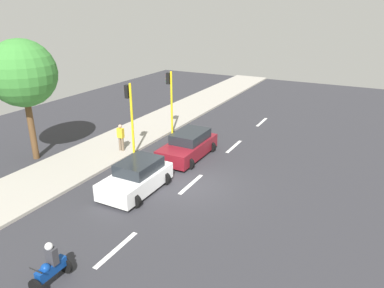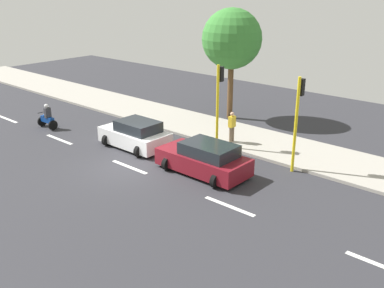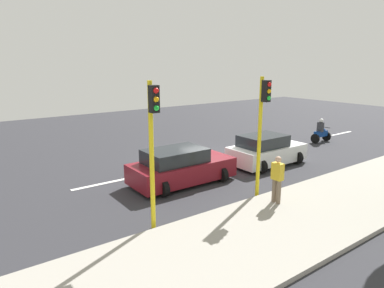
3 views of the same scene
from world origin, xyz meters
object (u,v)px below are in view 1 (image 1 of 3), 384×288
object	(u,v)px
motorcycle	(50,267)
traffic_light_midblock	(130,110)
car_maroon	(188,146)
pedestrian_near_signal	(121,137)
street_tree_north	(22,74)
traffic_light_corner	(170,94)
car_white	(137,177)

from	to	relation	value
motorcycle	traffic_light_midblock	world-z (taller)	traffic_light_midblock
car_maroon	traffic_light_midblock	world-z (taller)	traffic_light_midblock
motorcycle	pedestrian_near_signal	distance (m)	11.35
car_maroon	street_tree_north	bearing A→B (deg)	29.31
motorcycle	traffic_light_corner	xyz separation A→B (m)	(4.10, -14.48, 2.29)
pedestrian_near_signal	traffic_light_midblock	size ratio (longest dim) A/B	0.38
car_maroon	street_tree_north	distance (m)	10.14
motorcycle	car_maroon	bearing A→B (deg)	-84.53
car_maroon	traffic_light_midblock	size ratio (longest dim) A/B	0.98
traffic_light_midblock	street_tree_north	xyz separation A→B (m)	(4.98, 2.93, 2.15)
car_white	traffic_light_corner	distance (m)	8.71
pedestrian_near_signal	traffic_light_corner	bearing A→B (deg)	-102.78
car_white	motorcycle	size ratio (longest dim) A/B	2.55
street_tree_north	traffic_light_midblock	bearing A→B (deg)	-149.56
car_white	traffic_light_midblock	size ratio (longest dim) A/B	0.87
pedestrian_near_signal	traffic_light_corner	distance (m)	4.83
car_white	motorcycle	world-z (taller)	motorcycle
car_white	street_tree_north	xyz separation A→B (m)	(7.77, -0.49, 4.36)
traffic_light_corner	traffic_light_midblock	distance (m)	4.53
car_white	traffic_light_corner	size ratio (longest dim) A/B	0.87
traffic_light_midblock	street_tree_north	distance (m)	6.17
car_white	traffic_light_corner	xyz separation A→B (m)	(2.79, -7.95, 2.22)
car_maroon	street_tree_north	world-z (taller)	street_tree_north
car_white	street_tree_north	distance (m)	8.93
motorcycle	street_tree_north	xyz separation A→B (m)	(9.08, -7.03, 4.43)
car_maroon	motorcycle	size ratio (longest dim) A/B	2.89
traffic_light_corner	pedestrian_near_signal	bearing A→B (deg)	77.22
pedestrian_near_signal	street_tree_north	size ratio (longest dim) A/B	0.24
traffic_light_midblock	street_tree_north	world-z (taller)	street_tree_north
pedestrian_near_signal	traffic_light_corner	xyz separation A→B (m)	(-0.99, -4.35, 1.87)
traffic_light_corner	street_tree_north	bearing A→B (deg)	56.24
car_maroon	traffic_light_corner	xyz separation A→B (m)	(3.00, -2.97, 2.22)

